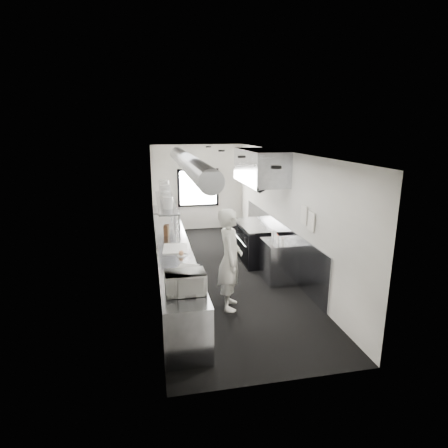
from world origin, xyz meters
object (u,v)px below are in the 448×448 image
line_cook (230,259)px  squeeze_bottle_e (273,234)px  prep_counter (174,265)px  squeeze_bottle_d (275,235)px  plate_stack_c (165,192)px  small_plate (181,256)px  deli_tub_b (169,274)px  plate_stack_a (168,203)px  bottle_station (279,261)px  knife_block (166,230)px  plate_stack_b (166,197)px  plate_stack_d (164,188)px  squeeze_bottle_b (278,240)px  cutting_board (175,248)px  squeeze_bottle_c (277,238)px  squeeze_bottle_a (282,242)px  far_work_table (165,223)px  pass_shelf (166,202)px  microwave (185,283)px  deli_tub_a (172,279)px  exhaust_hood (260,167)px  range (256,242)px

line_cook → squeeze_bottle_e: (1.30, 1.38, 0.02)m
prep_counter → squeeze_bottle_e: bearing=3.2°
squeeze_bottle_d → plate_stack_c: bearing=144.1°
prep_counter → small_plate: bearing=-81.4°
deli_tub_b → plate_stack_a: bearing=86.4°
bottle_station → line_cook: size_ratio=0.47×
knife_block → plate_stack_b: plate_stack_b is taller
plate_stack_d → squeeze_bottle_e: (2.30, -2.20, -0.79)m
line_cook → squeeze_bottle_b: bearing=-41.5°
cutting_board → squeeze_bottle_d: squeeze_bottle_d is taller
knife_block → squeeze_bottle_e: size_ratio=1.46×
deli_tub_b → prep_counter: bearing=83.6°
squeeze_bottle_c → squeeze_bottle_a: bearing=-88.7°
far_work_table → squeeze_bottle_e: 4.26m
plate_stack_d → squeeze_bottle_a: (2.29, -2.85, -0.79)m
small_plate → plate_stack_c: bearing=93.7°
prep_counter → plate_stack_b: plate_stack_b is taller
pass_shelf → far_work_table: size_ratio=2.50×
microwave → plate_stack_a: plate_stack_a is taller
deli_tub_a → exhaust_hood: bearing=52.5°
squeeze_bottle_a → far_work_table: bearing=118.0°
knife_block → plate_stack_b: bearing=98.1°
prep_counter → line_cook: bearing=-52.5°
pass_shelf → small_plate: 2.31m
prep_counter → squeeze_bottle_d: bearing=-0.3°
bottle_station → squeeze_bottle_e: size_ratio=5.57×
plate_stack_b → squeeze_bottle_e: plate_stack_b is taller
range → squeeze_bottle_c: squeeze_bottle_c is taller
range → far_work_table: range is taller
deli_tub_b → squeeze_bottle_c: size_ratio=0.95×
squeeze_bottle_b → squeeze_bottle_e: 0.45m
microwave → squeeze_bottle_a: 2.91m
far_work_table → squeeze_bottle_c: (2.24, -3.91, 0.53)m
microwave → cutting_board: 2.14m
deli_tub_a → plate_stack_c: size_ratio=0.38×
exhaust_hood → pass_shelf: (-2.29, 0.30, -0.86)m
cutting_board → squeeze_bottle_c: bearing=1.1°
exhaust_hood → plate_stack_b: (-2.30, 0.03, -0.68)m
squeeze_bottle_a → small_plate: bearing=-174.8°
far_work_table → plate_stack_b: plate_stack_b is taller
range → plate_stack_b: bearing=179.4°
bottle_station → knife_block: knife_block is taller
far_work_table → deli_tub_b: bearing=-92.0°
pass_shelf → squeeze_bottle_a: bearing=-41.6°
plate_stack_a → squeeze_bottle_e: plate_stack_a is taller
pass_shelf → range: 2.49m
deli_tub_a → deli_tub_b: 0.22m
far_work_table → deli_tub_b: (-0.19, -5.41, 0.51)m
pass_shelf → far_work_table: 2.45m
range → line_cook: (-1.23, -2.45, 0.49)m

